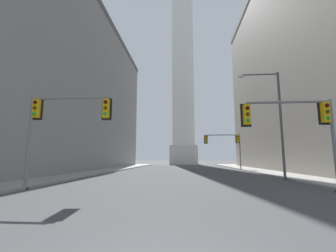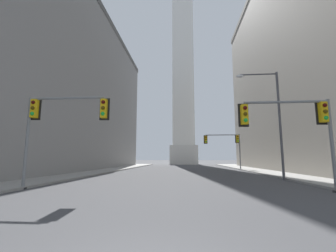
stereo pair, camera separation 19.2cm
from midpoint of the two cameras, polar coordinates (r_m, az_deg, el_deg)
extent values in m
cube|color=gray|center=(27.80, -20.63, -11.11)|extent=(5.00, 74.34, 0.15)
cube|color=gray|center=(27.43, 27.56, -10.76)|extent=(5.00, 74.34, 0.15)
cube|color=gray|center=(39.90, -30.42, 8.13)|extent=(19.86, 49.70, 24.34)
cube|color=#595756|center=(44.88, -29.16, 23.84)|extent=(20.06, 50.20, 0.90)
cube|color=silver|center=(64.90, 3.92, -7.36)|extent=(7.72, 7.72, 5.28)
cube|color=white|center=(74.63, 3.63, 21.45)|extent=(6.18, 6.18, 66.66)
cylinder|color=slate|center=(15.49, -32.14, -3.44)|extent=(0.18, 0.18, 5.38)
cylinder|color=#262626|center=(15.56, -32.89, -13.16)|extent=(0.40, 0.40, 0.10)
cube|color=#E5B20F|center=(15.57, -30.72, 3.84)|extent=(0.37, 0.37, 1.10)
cube|color=black|center=(15.72, -30.40, 3.70)|extent=(0.58, 0.08, 1.32)
sphere|color=#410907|center=(15.48, -30.98, 5.21)|extent=(0.22, 0.22, 0.22)
sphere|color=#483506|center=(15.41, -31.07, 3.98)|extent=(0.22, 0.22, 0.22)
sphere|color=green|center=(15.35, -31.17, 2.73)|extent=(0.22, 0.22, 0.22)
cylinder|color=slate|center=(14.66, -24.14, 6.49)|extent=(4.55, 0.14, 0.14)
sphere|color=slate|center=(15.86, -31.43, 5.91)|extent=(0.18, 0.18, 0.18)
cube|color=#E5B20F|center=(13.58, -15.82, 4.30)|extent=(0.37, 0.37, 1.10)
cube|color=black|center=(13.75, -15.63, 4.14)|extent=(0.58, 0.08, 1.32)
sphere|color=#410907|center=(13.48, -15.97, 5.89)|extent=(0.22, 0.22, 0.22)
sphere|color=#483506|center=(13.40, -16.03, 4.47)|extent=(0.22, 0.22, 0.22)
sphere|color=green|center=(13.33, -16.09, 3.04)|extent=(0.22, 0.22, 0.22)
cylinder|color=slate|center=(14.74, 36.30, -3.86)|extent=(0.18, 0.18, 4.91)
cube|color=#E5B20F|center=(14.78, 34.77, 2.87)|extent=(0.36, 0.36, 1.10)
cube|color=black|center=(14.92, 34.39, 2.75)|extent=(0.58, 0.06, 1.32)
sphere|color=#410907|center=(14.68, 35.07, 4.32)|extent=(0.22, 0.22, 0.22)
sphere|color=#483506|center=(14.62, 35.18, 3.01)|extent=(0.22, 0.22, 0.22)
sphere|color=green|center=(14.57, 35.29, 1.69)|extent=(0.22, 0.22, 0.22)
cylinder|color=slate|center=(14.01, 27.71, 5.38)|extent=(4.45, 0.14, 0.14)
sphere|color=slate|center=(15.03, 35.54, 5.11)|extent=(0.18, 0.18, 0.18)
cube|color=#E5B20F|center=(13.15, 18.97, 2.74)|extent=(0.36, 0.36, 1.10)
cube|color=black|center=(13.32, 18.74, 2.59)|extent=(0.58, 0.06, 1.32)
sphere|color=#410907|center=(13.04, 19.15, 4.36)|extent=(0.22, 0.22, 0.22)
sphere|color=#483506|center=(12.97, 19.22, 2.89)|extent=(0.22, 0.22, 0.22)
sphere|color=green|center=(12.91, 19.29, 1.41)|extent=(0.22, 0.22, 0.22)
cylinder|color=slate|center=(36.00, 17.71, -6.27)|extent=(0.18, 0.18, 5.40)
cylinder|color=#262626|center=(36.02, 17.89, -10.48)|extent=(0.40, 0.40, 0.10)
cube|color=#E5B20F|center=(36.04, 17.12, -3.11)|extent=(0.37, 0.37, 1.10)
cube|color=black|center=(36.21, 17.03, -3.14)|extent=(0.58, 0.09, 1.32)
sphere|color=#410907|center=(35.89, 17.19, -2.54)|extent=(0.22, 0.22, 0.22)
sphere|color=#483506|center=(35.86, 17.22, -3.09)|extent=(0.22, 0.22, 0.22)
sphere|color=green|center=(35.83, 17.24, -3.63)|extent=(0.22, 0.22, 0.22)
cylinder|color=slate|center=(35.66, 13.55, -2.23)|extent=(5.09, 0.14, 0.14)
sphere|color=slate|center=(36.16, 17.53, -2.16)|extent=(0.18, 0.18, 0.18)
cube|color=#E5B20F|center=(35.28, 9.50, -3.38)|extent=(0.37, 0.37, 1.10)
cube|color=black|center=(35.46, 9.44, -3.40)|extent=(0.58, 0.09, 1.32)
sphere|color=#410907|center=(35.12, 9.54, -2.80)|extent=(0.22, 0.22, 0.22)
sphere|color=#483506|center=(35.09, 9.56, -3.35)|extent=(0.22, 0.22, 0.22)
sphere|color=green|center=(35.07, 9.57, -3.90)|extent=(0.22, 0.22, 0.22)
cylinder|color=#4C4C51|center=(20.73, 26.60, 0.35)|extent=(0.20, 0.20, 9.02)
cylinder|color=#4C4C51|center=(21.23, 21.92, 12.03)|extent=(3.07, 0.12, 0.12)
sphere|color=#4C4C51|center=(21.74, 25.85, 11.79)|extent=(0.20, 0.20, 0.20)
ellipsoid|color=silver|center=(20.79, 17.81, 11.91)|extent=(0.64, 0.36, 0.26)
camera|label=1|loc=(0.10, -90.12, 0.02)|focal=24.00mm
camera|label=2|loc=(0.10, 89.88, -0.02)|focal=24.00mm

